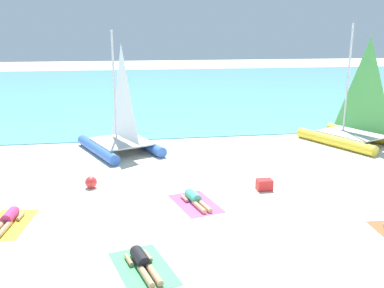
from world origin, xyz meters
name	(u,v)px	position (x,y,z in m)	size (l,w,h in m)	color
ground_plane	(174,140)	(0.00, 10.00, 0.00)	(120.00, 120.00, 0.00)	beige
ocean_water	(147,88)	(0.00, 30.15, 0.03)	(120.00, 40.00, 0.05)	#5BB2C1
sailboat_blue	(121,134)	(-2.49, 8.30, 0.76)	(3.82, 4.59, 5.12)	blue
sailboat_yellow	(353,127)	(8.11, 7.95, 0.81)	(4.08, 4.85, 5.41)	yellow
towel_leftmost	(8,224)	(-5.55, 1.49, 0.01)	(1.10, 1.90, 0.01)	yellow
sunbather_leftmost	(8,219)	(-5.54, 1.56, 0.13)	(0.61, 1.57, 0.30)	#D83372
towel_center_left	(143,268)	(-2.06, -1.33, 0.01)	(1.10, 1.90, 0.01)	#4CB266
sunbather_center_left	(142,262)	(-2.08, -1.26, 0.13)	(0.79, 1.55, 0.30)	black
towel_center_right	(196,203)	(-0.30, 2.07, 0.01)	(1.10, 1.90, 0.01)	#D84C99
sunbather_center_right	(195,199)	(-0.32, 2.13, 0.13)	(0.76, 1.55, 0.30)	#3FB28C
beach_ball	(91,182)	(-3.50, 3.97, 0.20)	(0.40, 0.40, 0.40)	red
cooler_box	(264,185)	(2.11, 2.83, 0.18)	(0.50, 0.36, 0.36)	red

